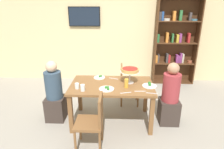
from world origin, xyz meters
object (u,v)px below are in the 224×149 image
diner_head_west (55,95)px  water_glass_clear_near (83,88)px  salad_plate_near_diner (100,77)px  chair_near_left (93,120)px  chair_far_right (126,83)px  deep_dish_pizza_stand (130,71)px  diner_head_east (170,98)px  salad_plate_far_diner (107,89)px  television (84,17)px  cutlery_fork_near (126,93)px  bookshelf (175,42)px  cutlery_fork_far (113,78)px  dining_table (112,90)px  cutlery_knife_near (140,91)px  water_glass_clear_far (77,86)px  beer_glass_amber_tall (126,83)px  salad_plate_spare (150,85)px  cutlery_knife_far (152,93)px

diner_head_west → water_glass_clear_near: bearing=-27.7°
salad_plate_near_diner → chair_near_left: bearing=-89.5°
chair_far_right → deep_dish_pizza_stand: bearing=2.9°
diner_head_east → salad_plate_far_diner: (-1.12, -0.21, 0.26)m
television → water_glass_clear_near: television is taller
cutlery_fork_near → bookshelf: bearing=43.1°
salad_plate_far_diner → water_glass_clear_near: water_glass_clear_near is taller
television → deep_dish_pizza_stand: (1.12, -2.01, -0.80)m
cutlery_fork_near → cutlery_fork_far: same height
dining_table → chair_near_left: chair_near_left is taller
bookshelf → television: bearing=177.9°
bookshelf → diner_head_east: size_ratio=1.92×
bookshelf → water_glass_clear_near: size_ratio=20.38×
chair_far_right → cutlery_knife_near: 1.02m
diner_head_west → cutlery_fork_far: diner_head_west is taller
diner_head_west → water_glass_clear_far: bearing=-24.8°
beer_glass_amber_tall → cutlery_knife_near: size_ratio=0.86×
diner_head_east → salad_plate_spare: size_ratio=4.66×
dining_table → beer_glass_amber_tall: beer_glass_amber_tall is taller
chair_near_left → salad_plate_near_diner: size_ratio=4.05×
diner_head_west → chair_near_left: (0.82, -0.75, -0.01)m
chair_far_right → deep_dish_pizza_stand: (0.03, -0.61, 0.48)m
deep_dish_pizza_stand → cutlery_fork_far: 0.41m
bookshelf → deep_dish_pizza_stand: size_ratio=6.54×
diner_head_west → water_glass_clear_far: 0.61m
beer_glass_amber_tall → diner_head_east: bearing=8.8°
water_glass_clear_far → dining_table: bearing=18.8°
salad_plate_spare → television: bearing=124.1°
dining_table → cutlery_knife_near: size_ratio=8.05×
dining_table → salad_plate_near_diner: (-0.25, 0.31, 0.11)m
chair_far_right → salad_plate_far_diner: chair_far_right is taller
bookshelf → dining_table: bearing=-128.2°
television → chair_near_left: size_ratio=0.95×
chair_far_right → beer_glass_amber_tall: size_ratio=5.59×
diner_head_east → chair_far_right: size_ratio=1.32×
water_glass_clear_far → diner_head_west: bearing=155.2°
deep_dish_pizza_stand → salad_plate_near_diner: deep_dish_pizza_stand is taller
bookshelf → chair_far_right: size_ratio=2.54×
diner_head_east → water_glass_clear_near: size_ratio=10.59×
diner_head_east → water_glass_clear_far: diner_head_east is taller
chair_far_right → cutlery_knife_far: chair_far_right is taller
salad_plate_spare → cutlery_fork_near: size_ratio=1.37×
television → bookshelf: bearing=-2.1°
television → cutlery_fork_near: size_ratio=4.61×
deep_dish_pizza_stand → cutlery_fork_near: 0.49m
beer_glass_amber_tall → water_glass_clear_near: beer_glass_amber_tall is taller
chair_near_left → cutlery_knife_far: chair_near_left is taller
water_glass_clear_near → diner_head_east: bearing=10.7°
diner_head_west → cutlery_fork_far: (1.07, 0.26, 0.25)m
salad_plate_near_diner → cutlery_fork_far: salad_plate_near_diner is taller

